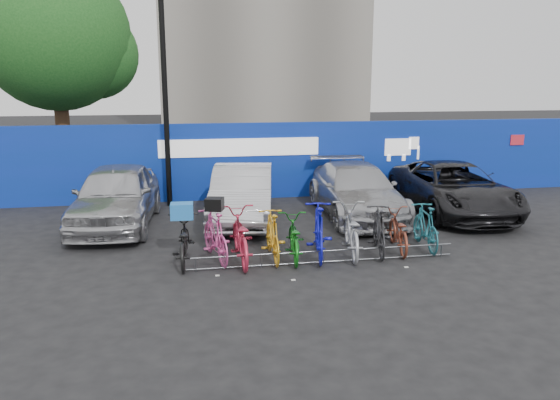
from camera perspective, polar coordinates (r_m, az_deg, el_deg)
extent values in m
plane|color=black|center=(11.90, 3.83, -5.75)|extent=(100.00, 100.00, 0.00)
cube|color=navy|center=(17.37, -0.92, 4.15)|extent=(22.00, 0.15, 2.40)
cube|color=white|center=(17.07, -4.20, 5.50)|extent=(5.00, 0.02, 0.55)
cube|color=white|center=(18.37, 12.22, 5.43)|extent=(1.20, 0.02, 0.90)
cube|color=red|center=(20.39, 23.55, 5.78)|extent=(0.50, 0.02, 0.35)
cylinder|color=#382314|center=(21.44, -21.73, 7.02)|extent=(0.50, 0.50, 4.00)
sphere|color=#164617|center=(21.42, -22.45, 15.55)|extent=(5.20, 5.20, 5.20)
sphere|color=#164617|center=(21.48, -18.92, 14.20)|extent=(3.20, 3.20, 3.20)
cylinder|color=black|center=(16.37, -11.87, 9.72)|extent=(0.16, 0.16, 6.00)
cylinder|color=#595B60|center=(11.26, 4.59, -5.33)|extent=(5.60, 0.03, 0.03)
cylinder|color=#595B60|center=(11.33, 4.57, -6.44)|extent=(5.60, 0.03, 0.03)
cylinder|color=#595B60|center=(10.96, -8.78, -6.73)|extent=(0.03, 0.03, 0.28)
cylinder|color=#595B60|center=(11.06, -1.99, -6.41)|extent=(0.03, 0.03, 0.28)
cylinder|color=#595B60|center=(11.30, 4.58, -6.01)|extent=(0.03, 0.03, 0.28)
cylinder|color=#595B60|center=(11.69, 10.78, -5.56)|extent=(0.03, 0.03, 0.28)
cylinder|color=#595B60|center=(12.21, 16.51, -5.09)|extent=(0.03, 0.03, 0.28)
imported|color=#AEAFB3|center=(14.62, -16.75, 0.45)|extent=(2.23, 4.84, 1.60)
imported|color=#B3B4B8|center=(14.57, -3.95, 0.63)|extent=(2.26, 4.63, 1.46)
imported|color=#A3A4A8|center=(15.25, 7.95, 0.99)|extent=(2.19, 4.97, 1.42)
imported|color=black|center=(16.14, 17.62, 1.17)|extent=(2.69, 5.28, 1.43)
imported|color=black|center=(11.39, -10.09, -4.26)|extent=(0.71, 1.84, 0.95)
imported|color=#E950A0|center=(11.47, -6.78, -3.69)|extent=(0.86, 1.86, 1.08)
imported|color=#C02742|center=(11.35, -4.22, -3.80)|extent=(0.74, 2.07, 1.08)
imported|color=gold|center=(11.45, -0.78, -3.73)|extent=(0.53, 1.75, 1.04)
imported|color=#126B17|center=(11.52, 1.42, -3.97)|extent=(0.82, 1.80, 0.91)
imported|color=#1315C5|center=(11.60, 4.08, -3.23)|extent=(0.89, 2.00, 1.16)
imported|color=#9A9DA1|center=(11.88, 7.42, -3.18)|extent=(1.07, 2.12, 1.06)
imported|color=#252527|center=(12.03, 10.32, -3.14)|extent=(0.86, 1.79, 1.04)
imported|color=maroon|center=(12.34, 12.20, -3.15)|extent=(0.89, 1.80, 0.91)
imported|color=#1E6673|center=(12.61, 14.97, -2.71)|extent=(0.66, 1.72, 1.01)
cube|color=blue|center=(11.22, -10.22, -1.14)|extent=(0.46, 0.36, 0.32)
cube|color=black|center=(11.31, -6.86, -0.44)|extent=(0.43, 0.40, 0.26)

